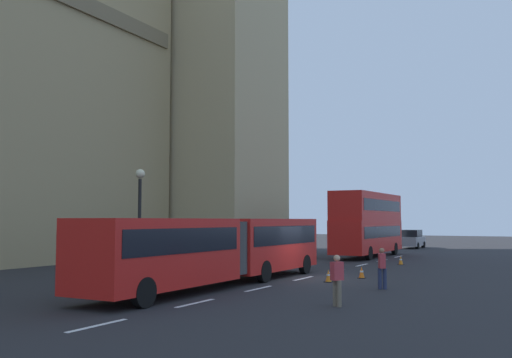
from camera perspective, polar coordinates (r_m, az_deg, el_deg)
ground_plane at (r=27.86m, az=5.06°, el=-10.05°), size 160.00×160.00×0.00m
lane_centre_marking at (r=29.75m, az=6.65°, el=-9.65°), size 34.40×0.16×0.01m
articulated_bus at (r=24.54m, az=-3.64°, el=-6.76°), size 15.92×2.54×2.90m
double_decker_bus at (r=44.23m, az=11.36°, el=-4.30°), size 10.96×2.54×4.90m
sedan_lead at (r=58.81m, az=15.66°, el=-5.93°), size 4.40×1.86×1.85m
traffic_cone_west at (r=26.12m, az=7.41°, el=-9.79°), size 0.36×0.36×0.58m
traffic_cone_middle at (r=28.08m, az=10.74°, el=-9.36°), size 0.36×0.36×0.58m
traffic_cone_east at (r=36.95m, az=14.57°, el=-8.04°), size 0.36×0.36×0.58m
street_lamp at (r=27.13m, az=-11.81°, el=-3.67°), size 0.44×0.44×5.27m
pedestrian_near_cones at (r=18.86m, az=8.28°, el=-10.03°), size 0.47×0.41×1.69m
pedestrian_by_kerb at (r=23.83m, az=12.76°, el=-8.75°), size 0.46×0.39×1.69m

